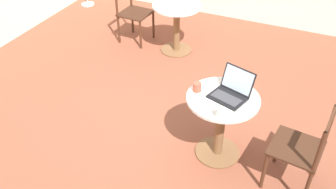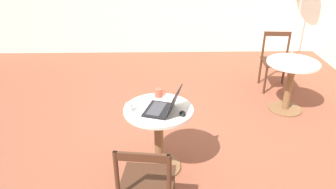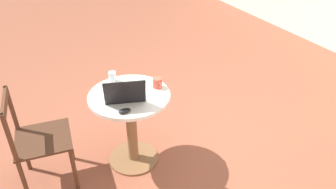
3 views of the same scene
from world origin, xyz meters
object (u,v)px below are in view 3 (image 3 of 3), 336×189
(cafe_table_near, at_px, (131,116))
(chair_near_front, at_px, (38,140))
(drinking_glass, at_px, (112,77))
(laptop, at_px, (125,94))
(mouse, at_px, (125,111))
(mug, at_px, (157,83))

(cafe_table_near, bearing_deg, chair_near_front, -97.11)
(chair_near_front, height_order, drinking_glass, chair_near_front)
(chair_near_front, bearing_deg, cafe_table_near, 82.89)
(chair_near_front, relative_size, laptop, 2.18)
(mouse, height_order, drinking_glass, drinking_glass)
(mouse, xyz_separation_m, drinking_glass, (-0.52, 0.08, 0.03))
(mouse, distance_m, drinking_glass, 0.53)
(drinking_glass, bearing_deg, mug, 47.67)
(mouse, height_order, mug, mug)
(chair_near_front, height_order, laptop, laptop)
(chair_near_front, xyz_separation_m, laptop, (0.15, 0.73, 0.33))
(mouse, xyz_separation_m, mug, (-0.23, 0.39, 0.03))
(cafe_table_near, bearing_deg, mug, 89.43)
(chair_near_front, xyz_separation_m, drinking_glass, (-0.19, 0.74, 0.32))
(laptop, bearing_deg, cafe_table_near, 132.79)
(chair_near_front, bearing_deg, mouse, 63.30)
(cafe_table_near, bearing_deg, mouse, -28.36)
(cafe_table_near, height_order, drinking_glass, drinking_glass)
(mouse, relative_size, drinking_glass, 1.11)
(laptop, bearing_deg, drinking_glass, 179.23)
(chair_near_front, relative_size, mouse, 8.93)
(laptop, relative_size, mug, 3.42)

